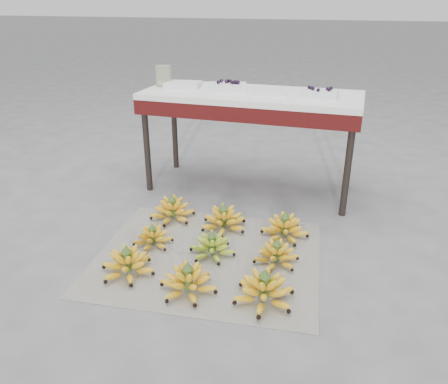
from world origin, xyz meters
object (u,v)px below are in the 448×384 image
(bunch_mid_right, at_px, (276,255))
(tray_far_left, at_px, (183,85))
(newspaper_mat, at_px, (208,256))
(vendor_table, at_px, (251,104))
(tray_far_right, at_px, (319,93))
(bunch_back_left, at_px, (172,210))
(bunch_front_center, at_px, (188,282))
(glass_jar, at_px, (164,76))
(tray_left, at_px, (228,86))
(bunch_front_right, at_px, (264,290))
(bunch_mid_center, at_px, (212,247))
(bunch_mid_left, at_px, (153,238))
(bunch_back_center, at_px, (224,220))
(bunch_back_right, at_px, (285,228))
(bunch_front_left, at_px, (127,264))
(tray_right, at_px, (269,91))

(bunch_mid_right, relative_size, tray_far_left, 1.10)
(newspaper_mat, height_order, vendor_table, vendor_table)
(tray_far_right, bearing_deg, bunch_back_left, -141.91)
(bunch_front_center, xyz_separation_m, glass_jar, (-0.73, 1.41, 0.75))
(tray_far_left, xyz_separation_m, tray_left, (0.34, 0.02, 0.00))
(glass_jar, bearing_deg, bunch_front_right, -50.97)
(tray_far_right, bearing_deg, bunch_mid_center, -113.34)
(bunch_mid_right, distance_m, tray_far_left, 1.54)
(bunch_back_left, bearing_deg, bunch_mid_left, -108.94)
(bunch_mid_center, height_order, bunch_back_center, bunch_back_center)
(bunch_back_right, bearing_deg, newspaper_mat, -121.02)
(bunch_front_left, distance_m, bunch_mid_right, 0.81)
(bunch_back_right, bearing_deg, bunch_back_center, -162.46)
(newspaper_mat, relative_size, tray_right, 4.79)
(tray_left, xyz_separation_m, tray_right, (0.32, -0.05, -0.01))
(bunch_front_right, distance_m, vendor_table, 1.51)
(bunch_front_right, height_order, vendor_table, vendor_table)
(newspaper_mat, relative_size, tray_left, 4.00)
(bunch_mid_center, bearing_deg, bunch_mid_right, 20.76)
(tray_far_left, relative_size, tray_left, 0.89)
(newspaper_mat, xyz_separation_m, tray_left, (-0.21, 1.06, 0.76))
(tray_far_left, bearing_deg, bunch_front_right, -54.90)
(tray_far_left, height_order, tray_far_right, tray_far_right)
(bunch_front_center, bearing_deg, bunch_mid_left, 152.07)
(tray_far_left, height_order, tray_left, tray_left)
(vendor_table, bearing_deg, glass_jar, 176.82)
(tray_far_left, bearing_deg, glass_jar, 171.50)
(bunch_back_right, bearing_deg, tray_left, 145.45)
(bunch_mid_center, relative_size, vendor_table, 0.21)
(newspaper_mat, relative_size, tray_far_right, 4.99)
(bunch_mid_right, height_order, tray_right, tray_right)
(bunch_back_center, height_order, tray_far_left, tray_far_left)
(newspaper_mat, distance_m, tray_far_right, 1.35)
(bunch_mid_right, bearing_deg, tray_left, 105.97)
(bunch_front_center, height_order, tray_far_left, tray_far_left)
(bunch_back_left, distance_m, bunch_back_center, 0.37)
(bunch_front_right, relative_size, tray_far_right, 1.54)
(tray_right, bearing_deg, bunch_mid_left, -114.84)
(bunch_mid_left, relative_size, glass_jar, 2.06)
(bunch_mid_left, xyz_separation_m, tray_far_left, (-0.20, 1.02, 0.71))
(newspaper_mat, bearing_deg, bunch_front_right, -37.59)
(bunch_mid_center, xyz_separation_m, bunch_back_center, (-0.03, 0.32, 0.01))
(bunch_back_center, relative_size, tray_left, 1.24)
(bunch_back_right, xyz_separation_m, glass_jar, (-1.09, 0.72, 0.75))
(bunch_back_right, distance_m, tray_far_left, 1.35)
(bunch_front_left, relative_size, bunch_back_left, 0.93)
(bunch_mid_right, relative_size, tray_right, 1.17)
(newspaper_mat, distance_m, tray_left, 1.32)
(bunch_front_left, bearing_deg, vendor_table, 92.83)
(newspaper_mat, height_order, bunch_mid_left, bunch_mid_left)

